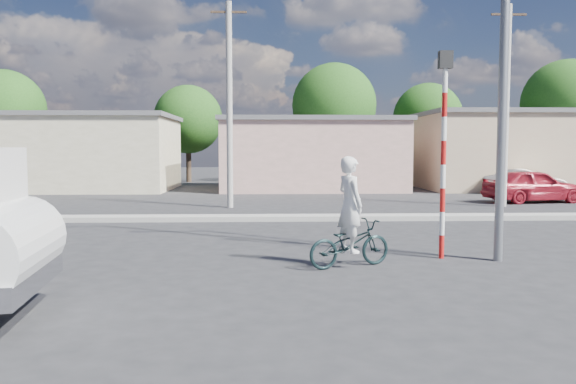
{
  "coord_description": "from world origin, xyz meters",
  "views": [
    {
      "loc": [
        -0.5,
        -10.2,
        2.34
      ],
      "look_at": [
        -0.02,
        3.17,
        1.3
      ],
      "focal_mm": 35.0,
      "sensor_mm": 36.0,
      "label": 1
    }
  ],
  "objects_px": {
    "bicycle": "(350,244)",
    "streetlight": "(497,18)",
    "car_cream": "(525,182)",
    "traffic_pole": "(444,136)",
    "cyclist": "(350,220)",
    "car_red": "(533,186)"
  },
  "relations": [
    {
      "from": "bicycle",
      "to": "streetlight",
      "type": "xyz_separation_m",
      "value": [
        3.03,
        0.51,
        4.49
      ]
    },
    {
      "from": "car_cream",
      "to": "streetlight",
      "type": "xyz_separation_m",
      "value": [
        -8.38,
        -16.48,
        4.31
      ]
    },
    {
      "from": "bicycle",
      "to": "traffic_pole",
      "type": "bearing_deg",
      "value": -91.98
    },
    {
      "from": "cyclist",
      "to": "bicycle",
      "type": "bearing_deg",
      "value": -0.0
    },
    {
      "from": "bicycle",
      "to": "cyclist",
      "type": "bearing_deg",
      "value": -0.0
    },
    {
      "from": "bicycle",
      "to": "car_red",
      "type": "bearing_deg",
      "value": -60.41
    },
    {
      "from": "car_cream",
      "to": "bicycle",
      "type": "bearing_deg",
      "value": 170.2
    },
    {
      "from": "car_red",
      "to": "streetlight",
      "type": "relative_size",
      "value": 0.47
    },
    {
      "from": "cyclist",
      "to": "car_cream",
      "type": "xyz_separation_m",
      "value": [
        11.41,
        16.98,
        -0.29
      ]
    },
    {
      "from": "car_red",
      "to": "traffic_pole",
      "type": "relative_size",
      "value": 0.98
    },
    {
      "from": "streetlight",
      "to": "cyclist",
      "type": "bearing_deg",
      "value": -170.5
    },
    {
      "from": "car_cream",
      "to": "streetlight",
      "type": "relative_size",
      "value": 0.44
    },
    {
      "from": "cyclist",
      "to": "car_red",
      "type": "relative_size",
      "value": 0.44
    },
    {
      "from": "car_cream",
      "to": "streetlight",
      "type": "distance_m",
      "value": 18.98
    },
    {
      "from": "bicycle",
      "to": "car_red",
      "type": "height_order",
      "value": "car_red"
    },
    {
      "from": "bicycle",
      "to": "cyclist",
      "type": "xyz_separation_m",
      "value": [
        0.0,
        0.0,
        0.47
      ]
    },
    {
      "from": "cyclist",
      "to": "streetlight",
      "type": "height_order",
      "value": "streetlight"
    },
    {
      "from": "car_red",
      "to": "traffic_pole",
      "type": "bearing_deg",
      "value": 139.13
    },
    {
      "from": "car_red",
      "to": "traffic_pole",
      "type": "distance_m",
      "value": 14.59
    },
    {
      "from": "streetlight",
      "to": "bicycle",
      "type": "bearing_deg",
      "value": -170.5
    },
    {
      "from": "car_cream",
      "to": "car_red",
      "type": "relative_size",
      "value": 0.93
    },
    {
      "from": "traffic_pole",
      "to": "streetlight",
      "type": "distance_m",
      "value": 2.56
    }
  ]
}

